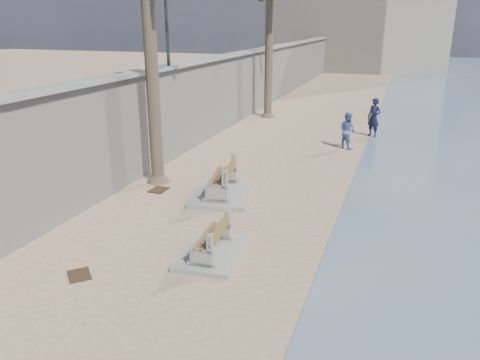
# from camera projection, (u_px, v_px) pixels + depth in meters

# --- Properties ---
(seawall) EXTENTS (0.45, 70.00, 3.50)m
(seawall) POSITION_uv_depth(u_px,v_px,m) (238.00, 88.00, 25.31)
(seawall) COLOR gray
(seawall) RESTS_ON ground_plane
(wall_cap) EXTENTS (0.80, 70.00, 0.12)m
(wall_cap) POSITION_uv_depth(u_px,v_px,m) (238.00, 54.00, 24.72)
(wall_cap) COLOR gray
(wall_cap) RESTS_ON seawall
(end_building) EXTENTS (18.00, 12.00, 14.00)m
(end_building) POSITION_uv_depth(u_px,v_px,m) (363.00, 3.00, 51.17)
(end_building) COLOR #B7AA93
(end_building) RESTS_ON ground_plane
(bench_near) EXTENTS (1.49, 2.05, 0.81)m
(bench_near) POSITION_uv_depth(u_px,v_px,m) (211.00, 242.00, 10.82)
(bench_near) COLOR gray
(bench_near) RESTS_ON ground_plane
(bench_far) EXTENTS (2.17, 2.78, 1.04)m
(bench_far) POSITION_uv_depth(u_px,v_px,m) (222.00, 182.00, 14.52)
(bench_far) COLOR gray
(bench_far) RESTS_ON ground_plane
(person_a) EXTENTS (0.91, 0.83, 2.09)m
(person_a) POSITION_uv_depth(u_px,v_px,m) (374.00, 115.00, 21.85)
(person_a) COLOR #121833
(person_a) RESTS_ON ground_plane
(person_b) EXTENTS (1.05, 1.00, 1.73)m
(person_b) POSITION_uv_depth(u_px,v_px,m) (347.00, 128.00, 19.88)
(person_b) COLOR #5365AB
(person_b) RESTS_ON ground_plane
(debris_c) EXTENTS (0.52, 0.64, 0.03)m
(debris_c) POSITION_uv_depth(u_px,v_px,m) (159.00, 190.00, 15.13)
(debris_c) COLOR #382616
(debris_c) RESTS_ON ground_plane
(debris_d) EXTENTS (0.72, 0.72, 0.03)m
(debris_d) POSITION_uv_depth(u_px,v_px,m) (79.00, 275.00, 10.07)
(debris_d) COLOR #382616
(debris_d) RESTS_ON ground_plane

